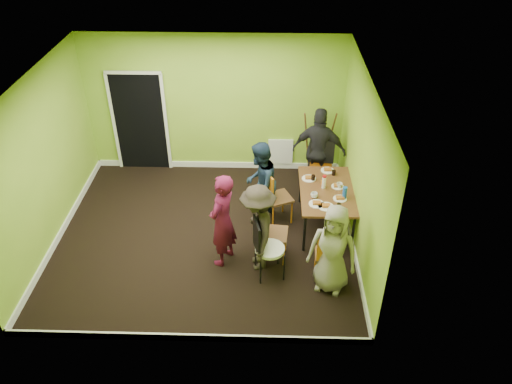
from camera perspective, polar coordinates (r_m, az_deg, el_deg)
ground at (r=8.67m, az=-5.74°, el=-4.91°), size 5.00×5.00×0.00m
room_walls at (r=8.12m, az=-6.26°, el=0.68°), size 5.04×4.54×2.82m
dining_table at (r=8.52m, az=8.07°, el=-0.05°), size 0.90×1.50×0.75m
chair_left_far at (r=8.61m, az=2.08°, el=-0.25°), size 0.56×0.56×1.03m
chair_left_near at (r=7.85m, az=1.46°, el=-4.19°), size 0.47×0.46×1.02m
chair_back_end at (r=9.34m, az=7.49°, el=4.01°), size 0.52×0.59×1.11m
chair_front_end at (r=7.59m, az=8.20°, el=-6.94°), size 0.39×0.39×0.89m
chair_bentwood at (r=7.53m, az=1.05°, el=-6.15°), size 0.50×0.48×1.05m
easel at (r=9.68m, az=7.04°, el=5.03°), size 0.61×0.58×1.53m
plate_near_left at (r=8.73m, az=6.06°, el=1.54°), size 0.25×0.25×0.01m
plate_near_right at (r=8.12m, az=6.94°, el=-1.36°), size 0.25×0.25×0.01m
plate_far_back at (r=9.00m, az=8.18°, el=2.45°), size 0.24×0.24×0.01m
plate_far_front at (r=8.08m, az=8.01°, el=-1.68°), size 0.26×0.26×0.01m
plate_wall_back at (r=8.59m, az=9.32°, el=0.62°), size 0.22×0.22×0.01m
plate_wall_front at (r=8.30m, az=9.57°, el=-0.77°), size 0.23×0.23×0.01m
thermos at (r=8.47m, az=7.77°, el=1.08°), size 0.07×0.07×0.22m
blue_bottle at (r=8.27m, az=10.10°, el=-0.10°), size 0.07×0.07×0.22m
orange_bottle at (r=8.59m, az=7.54°, el=1.07°), size 0.03×0.03×0.09m
glass_mid at (r=8.67m, az=6.54°, el=1.62°), size 0.07×0.07×0.10m
glass_back at (r=8.88m, az=8.87°, el=2.20°), size 0.07×0.07×0.09m
glass_front at (r=8.05m, az=9.44°, el=-1.58°), size 0.07×0.07×0.10m
cup_a at (r=8.25m, az=6.66°, el=-0.36°), size 0.12×0.12×0.09m
cup_b at (r=8.55m, az=9.52°, el=0.74°), size 0.10×0.10×0.09m
person_standing at (r=7.66m, az=-3.85°, el=-3.28°), size 0.58×0.69×1.60m
person_left_far at (r=8.53m, az=0.43°, el=0.95°), size 0.79×0.89×1.53m
person_left_near at (r=7.59m, az=0.22°, el=-4.14°), size 0.68×1.02×1.48m
person_back_end at (r=9.40m, az=7.20°, el=4.69°), size 1.06×0.61×1.70m
person_front_end at (r=7.31m, az=8.78°, el=-6.48°), size 0.83×0.68×1.47m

